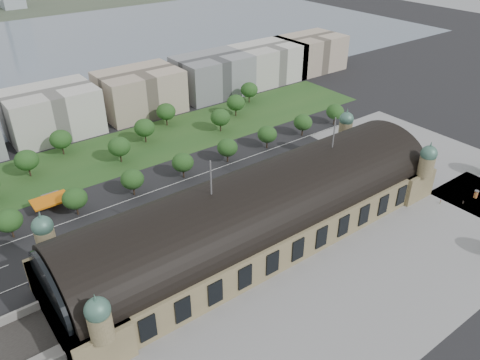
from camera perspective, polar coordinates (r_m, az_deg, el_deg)
ground at (r=172.43m, az=2.32°, el=-6.76°), size 900.00×900.00×0.00m
station at (r=166.39m, az=2.39°, el=-3.95°), size 150.00×48.40×44.30m
plaza_south at (r=155.81m, az=15.83°, el=-13.03°), size 190.00×48.00×0.12m
plaza_east at (r=241.78m, az=21.66°, el=2.68°), size 56.00×100.00×0.12m
road_slab at (r=189.85m, az=-9.70°, el=-3.32°), size 260.00×26.00×0.10m
grass_belt at (r=235.61m, az=-15.04°, el=3.15°), size 300.00×45.00×0.10m
petrol_station at (r=201.32m, az=-22.02°, el=-2.20°), size 14.00×13.00×5.05m
lake at (r=425.64m, az=-24.66°, el=13.72°), size 700.00×320.00×0.08m
office_3 at (r=261.98m, az=-21.97°, el=7.66°), size 45.00×32.00×24.00m
office_4 at (r=277.36m, az=-12.10°, el=10.44°), size 45.00×32.00×24.00m
office_5 at (r=300.37m, az=-3.38°, el=12.62°), size 45.00×32.00×24.00m
office_6 at (r=326.28m, az=3.38°, el=14.09°), size 45.00×32.00×24.00m
office_7 at (r=352.56m, az=8.54°, el=15.07°), size 45.00×32.00×24.00m
tree_row_2 at (r=186.28m, az=-26.36°, el=-4.45°), size 9.60×9.60×11.52m
tree_row_3 at (r=189.85m, az=-19.49°, el=-2.14°), size 9.60×9.60×11.52m
tree_row_4 at (r=196.30m, az=-13.00°, el=0.08°), size 9.60×9.60×11.52m
tree_row_5 at (r=205.38m, az=-6.99°, el=2.13°), size 9.60×9.60×11.52m
tree_row_6 at (r=216.74m, az=-1.55°, el=3.97°), size 9.60×9.60×11.52m
tree_row_7 at (r=230.06m, az=3.34°, el=5.58°), size 9.60×9.60×11.52m
tree_row_8 at (r=245.01m, az=7.68°, el=6.97°), size 9.60×9.60×11.52m
tree_row_9 at (r=261.31m, az=11.52°, el=8.16°), size 9.60×9.60×11.52m
tree_belt_4 at (r=224.77m, az=-24.57°, el=2.22°), size 10.40×10.40×12.48m
tree_belt_5 at (r=239.00m, az=-21.02°, el=4.66°), size 10.40×10.40×12.48m
tree_belt_6 at (r=223.36m, az=-14.51°, el=3.97°), size 10.40×10.40×12.48m
tree_belt_7 at (r=240.09m, az=-11.58°, el=6.26°), size 10.40×10.40×12.48m
tree_belt_8 at (r=257.69m, az=-9.01°, el=8.23°), size 10.40×10.40×12.48m
tree_belt_9 at (r=247.67m, az=-2.41°, el=7.65°), size 10.40×10.40×12.48m
tree_belt_10 at (r=266.94m, az=-0.52°, el=9.42°), size 10.40×10.40×12.48m
tree_belt_11 at (r=286.68m, az=1.13°, el=10.94°), size 10.40×10.40×12.48m
traffic_car_2 at (r=173.72m, az=-18.76°, el=-8.08°), size 4.85×2.73×1.28m
traffic_car_4 at (r=192.38m, az=-5.31°, el=-2.20°), size 4.49×1.85×1.52m
traffic_car_6 at (r=232.06m, az=8.72°, el=3.66°), size 5.47×2.88×1.47m
parked_car_0 at (r=167.33m, az=-23.17°, el=-10.73°), size 5.21×3.87×1.64m
parked_car_1 at (r=167.54m, az=-22.67°, el=-10.58°), size 5.80×4.84×1.47m
parked_car_2 at (r=167.23m, az=-23.84°, el=-11.01°), size 4.73×4.00×1.30m
parked_car_3 at (r=169.08m, az=-19.14°, el=-9.31°), size 4.78×4.31×1.57m
parked_car_4 at (r=176.23m, az=-10.28°, el=-6.05°), size 5.03×3.56×1.57m
parked_car_5 at (r=179.18m, az=-8.21°, el=-5.18°), size 5.79×4.15×1.46m
parked_car_6 at (r=174.43m, az=-12.32°, el=-6.79°), size 4.93×3.69×1.33m
bus_west at (r=192.93m, az=-3.29°, el=-1.70°), size 11.73×3.46×3.23m
bus_mid at (r=200.28m, az=2.34°, el=-0.31°), size 12.69×3.57×3.50m
bus_east at (r=195.92m, az=-0.50°, el=-1.06°), size 12.37×3.02×3.44m
advertising_column at (r=215.40m, az=26.83°, el=-1.54°), size 1.78×1.78×3.38m
pedestrian_0 at (r=205.61m, az=23.24°, el=-2.49°), size 0.81×0.51×1.59m
pedestrian_2 at (r=209.01m, az=25.55°, el=-2.48°), size 0.61×0.91×1.75m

